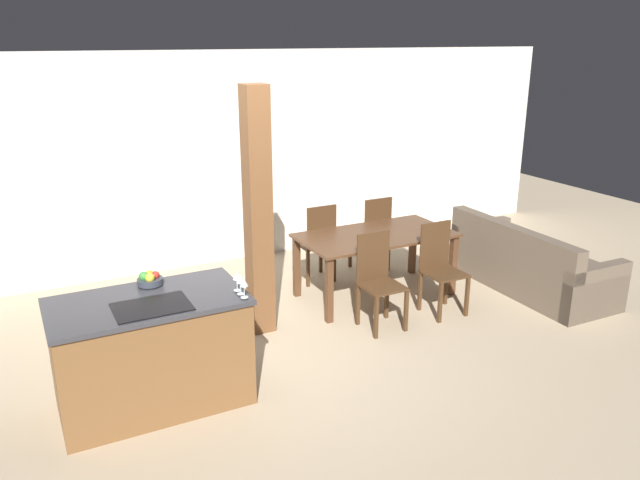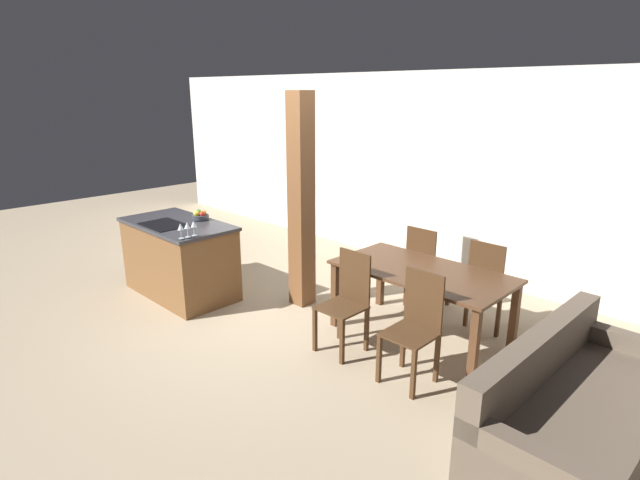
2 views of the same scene
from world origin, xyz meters
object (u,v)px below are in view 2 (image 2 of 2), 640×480
at_px(dining_table, 422,279).
at_px(dining_chair_near_left, 347,300).
at_px(timber_post, 301,203).
at_px(dining_chair_far_left, 425,266).
at_px(dining_chair_far_right, 489,284).
at_px(wine_glass_middle, 187,226).
at_px(wine_glass_far, 194,225).
at_px(couch, 576,416).
at_px(fruit_bowl, 200,215).
at_px(wine_glass_near, 180,227).
at_px(kitchen_island, 180,258).
at_px(dining_chair_near_right, 415,326).

xyz_separation_m(dining_table, dining_chair_near_left, (-0.39, -0.68, -0.13)).
bearing_deg(dining_table, timber_post, -171.54).
distance_m(dining_table, dining_chair_far_left, 0.80).
bearing_deg(dining_table, dining_chair_far_right, 60.09).
height_order(wine_glass_middle, timber_post, timber_post).
height_order(wine_glass_far, dining_table, wine_glass_far).
bearing_deg(wine_glass_far, couch, 8.87).
bearing_deg(fruit_bowl, wine_glass_far, -37.50).
relative_size(wine_glass_near, dining_chair_far_left, 0.17).
bearing_deg(dining_chair_far_left, timber_post, 39.25).
bearing_deg(dining_chair_far_right, kitchen_island, 29.10).
distance_m(dining_chair_near_left, couch, 2.12).
bearing_deg(couch, dining_chair_far_right, 45.85).
xyz_separation_m(dining_chair_far_left, couch, (2.11, -1.34, -0.23)).
xyz_separation_m(kitchen_island, fruit_bowl, (0.09, 0.27, 0.51)).
xyz_separation_m(kitchen_island, dining_table, (2.77, 1.08, 0.18)).
distance_m(kitchen_island, dining_chair_near_right, 3.19).
height_order(wine_glass_near, dining_chair_far_right, wine_glass_near).
xyz_separation_m(kitchen_island, dining_chair_near_right, (3.16, 0.40, 0.05)).
height_order(kitchen_island, wine_glass_far, wine_glass_far).
height_order(kitchen_island, dining_chair_near_right, dining_chair_near_right).
bearing_deg(dining_chair_far_right, wine_glass_near, 40.12).
height_order(dining_chair_near_left, timber_post, timber_post).
distance_m(kitchen_island, wine_glass_middle, 0.93).
xyz_separation_m(dining_chair_near_left, couch, (2.11, 0.02, -0.23)).
relative_size(wine_glass_near, dining_chair_near_left, 0.17).
height_order(dining_table, dining_chair_near_right, dining_chair_near_right).
xyz_separation_m(wine_glass_far, dining_table, (2.10, 1.26, -0.41)).
bearing_deg(wine_glass_near, dining_table, 34.05).
relative_size(dining_chair_near_right, dining_chair_far_left, 1.00).
bearing_deg(couch, dining_chair_near_left, 91.55).
bearing_deg(dining_chair_far_right, dining_table, 60.09).
relative_size(wine_glass_middle, wine_glass_far, 1.00).
bearing_deg(wine_glass_middle, couch, 10.03).
bearing_deg(kitchen_island, dining_chair_near_left, 9.58).
relative_size(wine_glass_far, dining_chair_far_left, 0.17).
distance_m(wine_glass_near, dining_chair_far_left, 2.76).
distance_m(wine_glass_near, dining_chair_near_left, 1.94).
relative_size(wine_glass_near, dining_chair_far_right, 0.17).
height_order(wine_glass_middle, dining_chair_near_right, wine_glass_middle).
distance_m(wine_glass_middle, couch, 3.95).
bearing_deg(fruit_bowl, kitchen_island, -107.77).
height_order(wine_glass_far, couch, wine_glass_far).
xyz_separation_m(dining_chair_near_left, timber_post, (-1.10, 0.46, 0.72)).
distance_m(kitchen_island, dining_chair_far_right, 3.62).
relative_size(wine_glass_middle, dining_chair_far_left, 0.17).
bearing_deg(couch, dining_chair_far_left, 58.67).
height_order(fruit_bowl, wine_glass_far, wine_glass_far).
distance_m(kitchen_island, couch, 4.52).
distance_m(dining_chair_near_left, dining_chair_far_left, 1.36).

